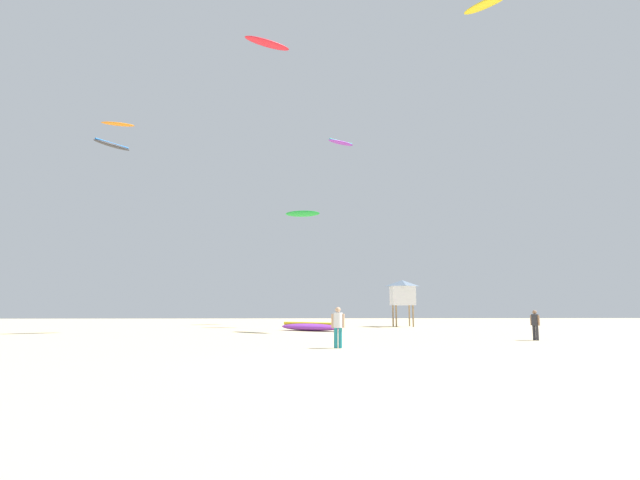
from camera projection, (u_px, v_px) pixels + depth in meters
name	position (u px, v px, depth m)	size (l,w,h in m)	color
ground_plane	(347.00, 367.00, 14.62)	(120.00, 120.00, 0.00)	beige
person_foreground	(338.00, 324.00, 21.37)	(0.58, 0.40, 1.76)	teal
person_midground	(535.00, 323.00, 26.25)	(0.36, 0.46, 1.60)	#2D2D33
kite_grounded_near	(311.00, 327.00, 36.29)	(5.18, 4.17, 0.66)	purple
lifeguard_tower	(402.00, 292.00, 44.34)	(2.30, 2.30, 4.15)	#8C704C
kite_aloft_0	(303.00, 214.00, 44.17)	(3.20, 1.39, 0.65)	green
kite_aloft_1	(112.00, 145.00, 31.39)	(2.08, 2.48, 0.42)	#2D2D33
kite_aloft_2	(267.00, 43.00, 38.06)	(3.80, 2.76, 0.46)	red
kite_aloft_3	(118.00, 124.00, 48.26)	(3.20, 1.68, 0.39)	orange
kite_aloft_4	(486.00, 4.00, 40.20)	(3.45, 3.61, 0.41)	yellow
kite_aloft_5	(341.00, 143.00, 53.48)	(3.25, 2.53, 0.41)	purple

